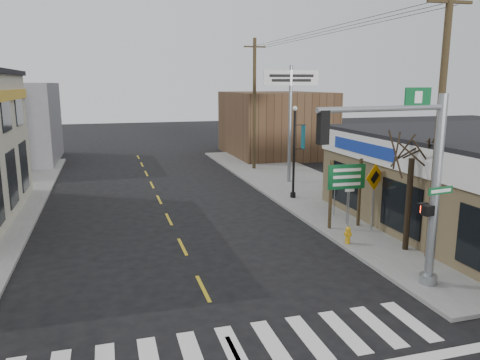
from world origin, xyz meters
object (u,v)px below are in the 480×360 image
object	(u,v)px
traffic_signal_pole	(417,172)
guide_sign	(346,184)
dance_center_sign	(291,96)
bare_tree	(413,141)
lamp_post	(295,145)
utility_pole_near	(439,124)
utility_pole_far	(254,103)
fire_hydrant	(348,234)

from	to	relation	value
traffic_signal_pole	guide_sign	distance (m)	6.41
dance_center_sign	bare_tree	distance (m)	13.11
traffic_signal_pole	lamp_post	distance (m)	11.88
utility_pole_near	utility_pole_far	distance (m)	19.16
traffic_signal_pole	utility_pole_far	size ratio (longest dim) A/B	0.65
lamp_post	traffic_signal_pole	bearing A→B (deg)	-112.67
lamp_post	utility_pole_far	distance (m)	9.53
guide_sign	utility_pole_near	bearing A→B (deg)	-71.65
fire_hydrant	dance_center_sign	world-z (taller)	dance_center_sign
fire_hydrant	utility_pole_far	bearing A→B (deg)	84.70
dance_center_sign	lamp_post	bearing A→B (deg)	-99.98
lamp_post	bare_tree	size ratio (longest dim) A/B	0.96
fire_hydrant	utility_pole_far	xyz separation A→B (m)	(1.58, 17.03, 4.44)
utility_pole_far	lamp_post	bearing A→B (deg)	-96.07
fire_hydrant	traffic_signal_pole	bearing A→B (deg)	-92.19
utility_pole_near	utility_pole_far	xyz separation A→B (m)	(-0.53, 19.16, -0.03)
traffic_signal_pole	lamp_post	bearing A→B (deg)	77.03
traffic_signal_pole	utility_pole_near	size ratio (longest dim) A/B	0.65
guide_sign	lamp_post	distance (m)	5.81
lamp_post	utility_pole_near	distance (m)	10.09
dance_center_sign	bare_tree	xyz separation A→B (m)	(-0.49, -13.03, -1.33)
lamp_post	dance_center_sign	bearing A→B (deg)	54.37
utility_pole_near	bare_tree	bearing A→B (deg)	112.88
fire_hydrant	dance_center_sign	distance (m)	13.08
traffic_signal_pole	bare_tree	world-z (taller)	traffic_signal_pole
guide_sign	utility_pole_far	world-z (taller)	utility_pole_far
traffic_signal_pole	utility_pole_far	bearing A→B (deg)	77.55
dance_center_sign	traffic_signal_pole	bearing A→B (deg)	-90.47
fire_hydrant	utility_pole_far	size ratio (longest dim) A/B	0.07
lamp_post	bare_tree	bearing A→B (deg)	-101.89
guide_sign	utility_pole_far	bearing A→B (deg)	89.74
guide_sign	utility_pole_near	world-z (taller)	utility_pole_near
guide_sign	utility_pole_near	size ratio (longest dim) A/B	0.32
traffic_signal_pole	utility_pole_far	world-z (taller)	utility_pole_far
lamp_post	utility_pole_far	xyz separation A→B (m)	(0.66, 9.32, 1.89)
lamp_post	utility_pole_near	xyz separation A→B (m)	(1.18, -9.84, 1.92)
dance_center_sign	guide_sign	bearing A→B (deg)	-89.62
traffic_signal_pole	utility_pole_near	world-z (taller)	utility_pole_near
dance_center_sign	utility_pole_near	size ratio (longest dim) A/B	0.78
fire_hydrant	lamp_post	distance (m)	8.18
fire_hydrant	bare_tree	bearing A→B (deg)	-33.88
lamp_post	dance_center_sign	world-z (taller)	dance_center_sign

